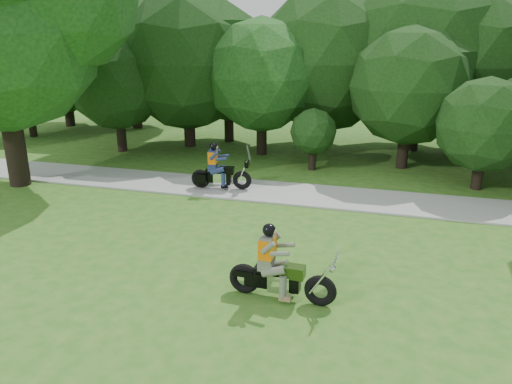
# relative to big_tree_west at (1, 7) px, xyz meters

# --- Properties ---
(ground) EXTENTS (100.00, 100.00, 0.00)m
(ground) POSITION_rel_big_tree_west_xyz_m (10.54, -6.85, -5.76)
(ground) COLOR #2B651C
(ground) RESTS_ON ground
(walkway) EXTENTS (60.00, 2.20, 0.06)m
(walkway) POSITION_rel_big_tree_west_xyz_m (10.54, 1.15, -5.73)
(walkway) COLOR #969691
(walkway) RESTS_ON ground
(tree_line) EXTENTS (38.32, 11.70, 7.65)m
(tree_line) POSITION_rel_big_tree_west_xyz_m (11.32, 7.78, -2.15)
(tree_line) COLOR black
(tree_line) RESTS_ON ground
(big_tree_west) EXTENTS (8.64, 6.56, 9.96)m
(big_tree_west) POSITION_rel_big_tree_west_xyz_m (0.00, 0.00, 0.00)
(big_tree_west) COLOR black
(big_tree_west) RESTS_ON ground
(chopper_motorcycle) EXTENTS (2.21, 0.59, 1.58)m
(chopper_motorcycle) POSITION_rel_big_tree_west_xyz_m (10.30, -5.33, -5.17)
(chopper_motorcycle) COLOR black
(chopper_motorcycle) RESTS_ON ground
(touring_motorcycle) EXTENTS (2.03, 0.78, 1.55)m
(touring_motorcycle) POSITION_rel_big_tree_west_xyz_m (6.79, 0.93, -5.13)
(touring_motorcycle) COLOR black
(touring_motorcycle) RESTS_ON walkway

